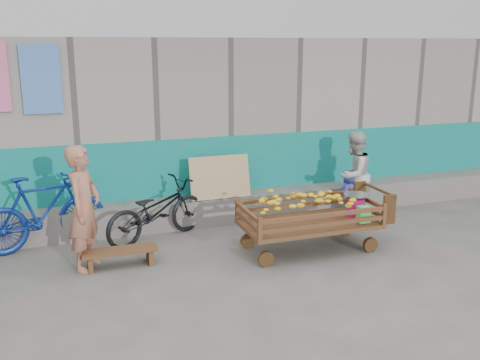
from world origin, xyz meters
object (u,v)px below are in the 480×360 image
object	(u,v)px
child	(350,194)
bicycle_dark	(156,211)
vendor_man	(84,208)
woman	(354,175)
banana_cart	(307,210)
bicycle_blue	(43,212)
bench	(120,254)

from	to	relation	value
child	bicycle_dark	bearing A→B (deg)	-34.10
vendor_man	woman	distance (m)	4.53
banana_cart	vendor_man	xyz separation A→B (m)	(-3.02, 0.39, 0.22)
child	bicycle_blue	distance (m)	4.92
banana_cart	woman	world-z (taller)	woman
banana_cart	woman	distance (m)	1.85
bicycle_blue	bicycle_dark	bearing A→B (deg)	-112.75
bench	bicycle_dark	bearing A→B (deg)	52.73
bench	bicycle_dark	size ratio (longest dim) A/B	0.56
banana_cart	bicycle_blue	distance (m)	3.81
banana_cart	woman	bearing A→B (deg)	39.08
vendor_man	bicycle_dark	world-z (taller)	vendor_man
banana_cart	woman	xyz separation A→B (m)	(1.44, 1.17, 0.13)
vendor_man	bicycle_blue	bearing A→B (deg)	55.49
banana_cart	bench	distance (m)	2.66
woman	vendor_man	bearing A→B (deg)	-20.72
bicycle_dark	woman	bearing A→B (deg)	-114.35
banana_cart	child	bearing A→B (deg)	39.80
woman	bicycle_dark	world-z (taller)	woman
banana_cart	bicycle_dark	xyz separation A→B (m)	(-1.95, 1.15, -0.15)
bicycle_blue	banana_cart	bearing A→B (deg)	-126.39
bench	vendor_man	size ratio (longest dim) A/B	0.59
vendor_man	child	xyz separation A→B (m)	(4.38, 0.74, -0.41)
banana_cart	bench	world-z (taller)	banana_cart
banana_cart	child	world-z (taller)	banana_cart
child	bicycle_blue	bearing A→B (deg)	-36.31
banana_cart	bicycle_blue	bearing A→B (deg)	159.25
bench	child	world-z (taller)	child
vendor_man	child	distance (m)	4.46
woman	child	bearing A→B (deg)	-5.44
bench	bicycle_blue	xyz separation A→B (m)	(-0.95, 1.06, 0.37)
bench	woman	world-z (taller)	woman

